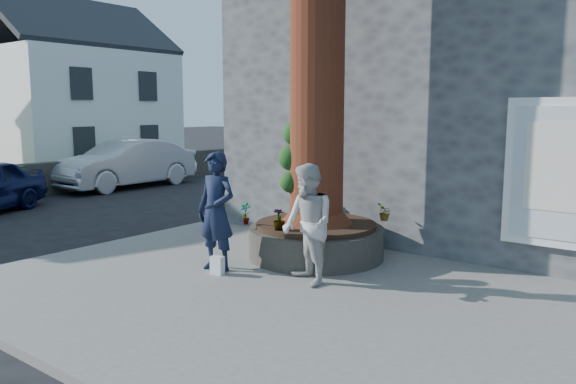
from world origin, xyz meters
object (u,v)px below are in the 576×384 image
Objects in this scene: man at (216,211)px; woman at (308,224)px; planter at (316,240)px; a_board_sign at (16,183)px; car_silver at (126,164)px.

woman is (1.55, 0.29, -0.06)m from man.
planter is 2.30× the size of a_board_sign.
a_board_sign is (-0.30, -3.65, -0.32)m from car_silver.
man reaches higher than planter.
car_silver is (-10.60, 3.99, 0.40)m from planter.
car_silver is (-9.80, 5.57, -0.24)m from man.
man is 11.28m from car_silver.
planter is 1.32× the size of woman.
woman reaches higher than a_board_sign.
man is 0.38× the size of car_silver.
man is at bearing -27.95° from a_board_sign.
woman is 0.35× the size of car_silver.
man is at bearing -30.97° from car_silver.
planter is 1.88m from man.
man is 1.57m from woman.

